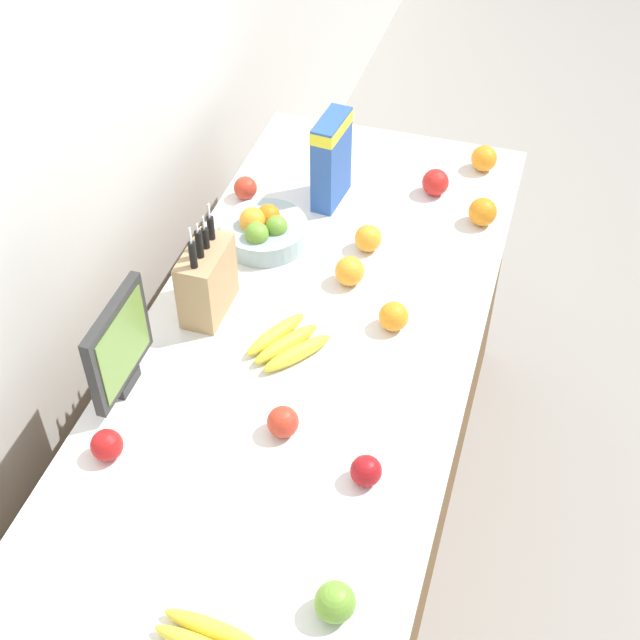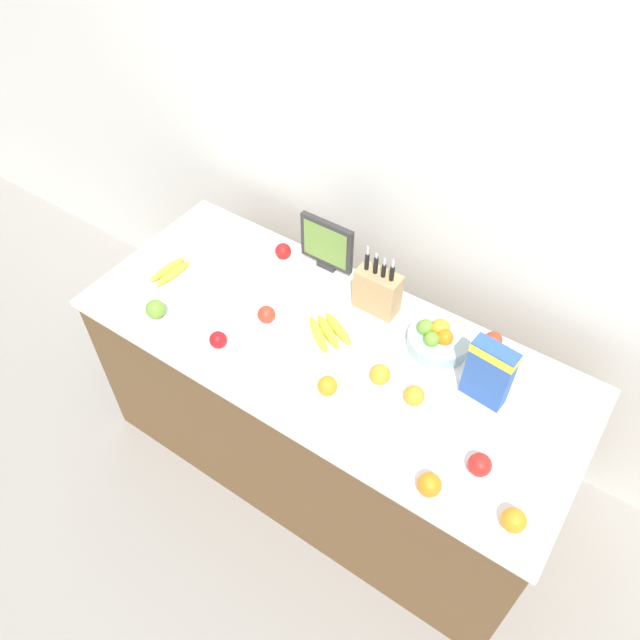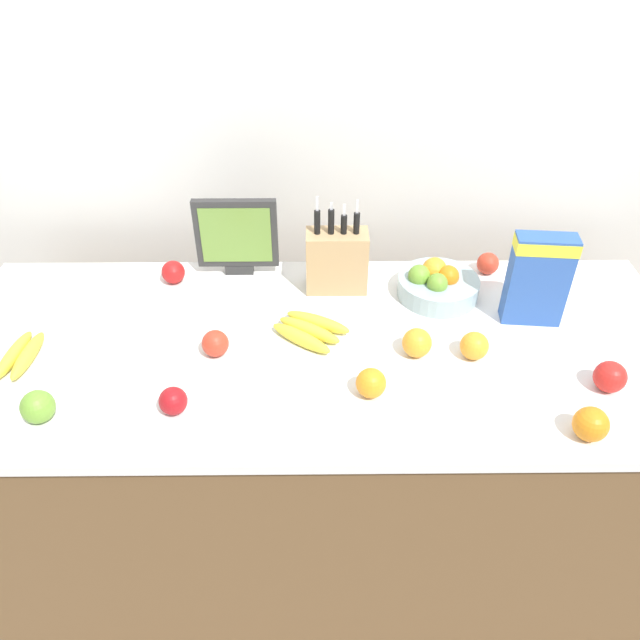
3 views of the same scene
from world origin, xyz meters
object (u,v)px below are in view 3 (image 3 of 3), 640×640
apple_front (610,377)px  apple_by_knife_block (215,343)px  fruit_bowl (437,284)px  apple_middle (488,263)px  small_monitor (236,235)px  orange_front_left (371,383)px  orange_front_center (591,424)px  banana_bunch_left (309,330)px  apple_rear (173,272)px  banana_bunch_right (21,355)px  orange_mid_right (474,346)px  knife_block (337,260)px  orange_near_bowl (417,343)px  apple_leftmost (173,401)px  cereal_box (539,276)px  apple_rightmost (38,407)px

apple_front → apple_by_knife_block: 0.99m
fruit_bowl → apple_by_knife_block: (-0.62, -0.26, -0.00)m
apple_middle → apple_by_knife_block: bearing=-154.4°
small_monitor → orange_front_left: 0.67m
small_monitor → orange_front_center: size_ratio=3.13×
small_monitor → apple_middle: small_monitor is taller
banana_bunch_left → apple_front: (0.74, -0.22, 0.02)m
small_monitor → apple_rear: 0.22m
banana_bunch_right → orange_mid_right: size_ratio=2.61×
knife_block → orange_front_left: knife_block is taller
fruit_bowl → banana_bunch_right: bearing=-165.8°
orange_near_bowl → apple_front: bearing=-16.5°
apple_front → small_monitor: bearing=150.9°
apple_leftmost → banana_bunch_right: bearing=156.4°
banana_bunch_right → cereal_box: bearing=6.8°
apple_middle → apple_rightmost: 1.33m
fruit_bowl → orange_mid_right: size_ratio=3.19×
apple_leftmost → apple_middle: bearing=34.1°
apple_middle → orange_near_bowl: bearing=-125.0°
apple_front → apple_rightmost: (-1.36, -0.09, -0.00)m
orange_near_bowl → orange_front_left: bearing=-131.3°
apple_rear → orange_front_left: 0.75m
fruit_bowl → apple_rightmost: size_ratio=3.03×
knife_block → fruit_bowl: (0.30, -0.04, -0.06)m
banana_bunch_left → apple_front: size_ratio=2.88×
cereal_box → fruit_bowl: 0.29m
apple_rear → apple_middle: size_ratio=1.04×
apple_leftmost → orange_front_left: (0.47, 0.05, 0.00)m
banana_bunch_left → apple_by_knife_block: (-0.25, -0.07, 0.02)m
fruit_bowl → apple_middle: (0.18, 0.12, -0.01)m
fruit_bowl → orange_front_center: bearing=-65.4°
cereal_box → banana_bunch_left: (-0.62, -0.07, -0.13)m
small_monitor → banana_bunch_left: bearing=-55.3°
apple_front → apple_middle: apple_front is taller
fruit_bowl → knife_block: bearing=171.9°
apple_front → banana_bunch_right: bearing=175.4°
apple_leftmost → orange_front_center: 0.96m
banana_bunch_left → apple_rear: apple_rear is taller
apple_middle → knife_block: bearing=-170.7°
small_monitor → cereal_box: 0.88m
cereal_box → fruit_bowl: cereal_box is taller
fruit_bowl → apple_rear: (-0.79, 0.08, -0.00)m
apple_by_knife_block → orange_front_center: 0.93m
banana_bunch_left → knife_block: bearing=70.7°
orange_mid_right → apple_middle: bearing=72.6°
fruit_bowl → apple_rear: size_ratio=3.37×
cereal_box → orange_front_center: 0.45m
apple_rear → apple_leftmost: size_ratio=1.04×
orange_front_center → fruit_bowl: bearing=114.6°
orange_mid_right → orange_front_left: same height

